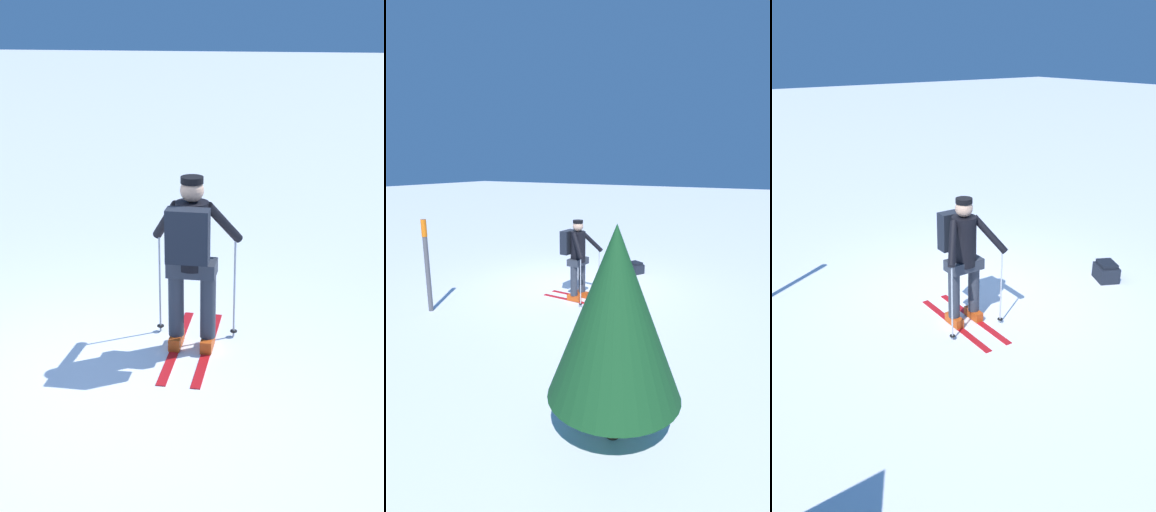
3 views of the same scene
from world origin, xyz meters
The scene contains 2 objects.
ground_plane centered at (0.00, 0.00, 0.00)m, with size 80.00×80.00×0.00m, color white.
skier centered at (0.70, 0.53, 0.98)m, with size 0.91×1.57×1.70m.
Camera 1 is at (1.44, -5.61, 3.22)m, focal length 50.00 mm.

